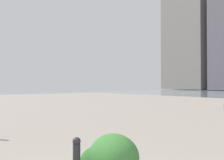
% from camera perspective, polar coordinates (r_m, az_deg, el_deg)
% --- Properties ---
extents(building_highrise, '(14.02, 10.55, 31.20)m').
position_cam_1_polar(building_highrise, '(81.26, 17.68, 9.01)').
color(building_highrise, gray).
rests_on(building_highrise, ground).
extents(shrub_wide, '(0.91, 0.82, 0.78)m').
position_cam_1_polar(shrub_wide, '(4.31, 0.42, -17.61)').
color(shrub_wide, '#387533').
rests_on(shrub_wide, ground).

